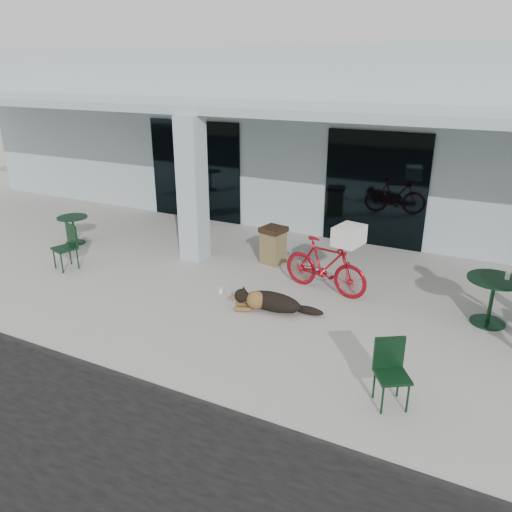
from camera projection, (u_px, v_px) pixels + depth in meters
The scene contains 16 objects.
ground at pixel (195, 313), 8.73m from camera, with size 80.00×80.00×0.00m, color #ABA9A1.
building at pixel (348, 130), 15.02m from camera, with size 22.00×7.00×4.50m, color #AFBFC6.
storefront_glass_left at pixel (195, 171), 13.75m from camera, with size 2.80×0.06×2.70m, color black.
storefront_glass_right at pixel (375, 190), 11.64m from camera, with size 2.40×0.06×2.70m, color black.
column at pixel (192, 190), 10.72m from camera, with size 0.50×0.50×3.12m, color #AFBFC6.
overhang at pixel (282, 108), 10.59m from camera, with size 22.00×2.80×0.18m, color #AFBFC6.
bicycle at pixel (325, 266), 9.41m from camera, with size 0.49×1.74×1.05m, color maroon.
laundry_basket at pixel (349, 235), 8.91m from camera, with size 0.58×0.43×0.34m, color white.
dog at pixel (273, 301), 8.75m from camera, with size 1.21×0.40×0.40m, color black, non-canonical shape.
cup_near_dog at pixel (221, 291), 9.49m from camera, with size 0.08×0.08×0.10m, color white.
cafe_table_near at pixel (74, 230), 12.07m from camera, with size 0.71×0.71×0.67m, color #11321C, non-canonical shape.
cafe_chair_near at pixel (64, 248), 10.48m from camera, with size 0.43×0.47×0.95m, color #11321C, non-canonical shape.
cafe_table_far at pixel (491, 301), 8.25m from camera, with size 0.87×0.87×0.82m, color #11321C, non-canonical shape.
cafe_chair_far_a at pixel (392, 375), 6.22m from camera, with size 0.40×0.44×0.88m, color #11321C, non-canonical shape.
cup_on_table at pixel (508, 276), 8.07m from camera, with size 0.07×0.07×0.10m, color white.
trash_receptacle at pixel (273, 245), 10.83m from camera, with size 0.48×0.48×0.82m, color olive, non-canonical shape.
Camera 1 is at (4.46, -6.48, 4.06)m, focal length 35.00 mm.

